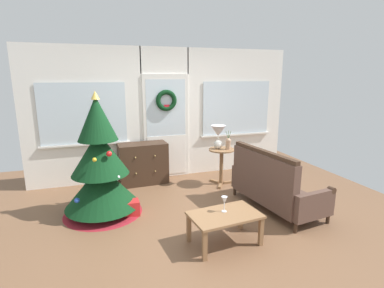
{
  "coord_description": "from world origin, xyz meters",
  "views": [
    {
      "loc": [
        -1.33,
        -3.65,
        2.02
      ],
      "look_at": [
        0.05,
        0.55,
        1.0
      ],
      "focal_mm": 27.87,
      "sensor_mm": 36.0,
      "label": 1
    }
  ],
  "objects_px": {
    "christmas_tree": "(100,170)",
    "table_lamp": "(218,134)",
    "settee_sofa": "(272,186)",
    "dresser_cabinet": "(143,163)",
    "side_table": "(221,159)",
    "gift_box": "(132,208)",
    "coffee_table": "(225,218)",
    "wine_glass": "(224,201)",
    "flower_vase": "(228,143)"
  },
  "relations": [
    {
      "from": "side_table",
      "to": "coffee_table",
      "type": "relative_size",
      "value": 0.78
    },
    {
      "from": "dresser_cabinet",
      "to": "table_lamp",
      "type": "distance_m",
      "value": 1.53
    },
    {
      "from": "dresser_cabinet",
      "to": "gift_box",
      "type": "relative_size",
      "value": 4.17
    },
    {
      "from": "coffee_table",
      "to": "table_lamp",
      "type": "bearing_deg",
      "value": 69.54
    },
    {
      "from": "side_table",
      "to": "table_lamp",
      "type": "bearing_deg",
      "value": 146.31
    },
    {
      "from": "settee_sofa",
      "to": "dresser_cabinet",
      "type": "bearing_deg",
      "value": 133.93
    },
    {
      "from": "dresser_cabinet",
      "to": "side_table",
      "type": "distance_m",
      "value": 1.49
    },
    {
      "from": "christmas_tree",
      "to": "coffee_table",
      "type": "xyz_separation_m",
      "value": [
        1.39,
        -1.33,
        -0.34
      ]
    },
    {
      "from": "coffee_table",
      "to": "wine_glass",
      "type": "distance_m",
      "value": 0.21
    },
    {
      "from": "dresser_cabinet",
      "to": "settee_sofa",
      "type": "xyz_separation_m",
      "value": [
        1.69,
        -1.75,
        -0.01
      ]
    },
    {
      "from": "side_table",
      "to": "table_lamp",
      "type": "relative_size",
      "value": 1.57
    },
    {
      "from": "table_lamp",
      "to": "coffee_table",
      "type": "height_order",
      "value": "table_lamp"
    },
    {
      "from": "table_lamp",
      "to": "coffee_table",
      "type": "xyz_separation_m",
      "value": [
        -0.72,
        -1.94,
        -0.64
      ]
    },
    {
      "from": "table_lamp",
      "to": "dresser_cabinet",
      "type": "bearing_deg",
      "value": 159.9
    },
    {
      "from": "gift_box",
      "to": "coffee_table",
      "type": "bearing_deg",
      "value": -48.8
    },
    {
      "from": "christmas_tree",
      "to": "wine_glass",
      "type": "relative_size",
      "value": 9.32
    },
    {
      "from": "dresser_cabinet",
      "to": "christmas_tree",
      "type": "bearing_deg",
      "value": -125.82
    },
    {
      "from": "dresser_cabinet",
      "to": "side_table",
      "type": "bearing_deg",
      "value": -20.76
    },
    {
      "from": "side_table",
      "to": "dresser_cabinet",
      "type": "bearing_deg",
      "value": 159.24
    },
    {
      "from": "flower_vase",
      "to": "gift_box",
      "type": "height_order",
      "value": "flower_vase"
    },
    {
      "from": "flower_vase",
      "to": "wine_glass",
      "type": "bearing_deg",
      "value": -116.01
    },
    {
      "from": "settee_sofa",
      "to": "side_table",
      "type": "height_order",
      "value": "settee_sofa"
    },
    {
      "from": "settee_sofa",
      "to": "gift_box",
      "type": "xyz_separation_m",
      "value": [
        -2.07,
        0.46,
        -0.27
      ]
    },
    {
      "from": "settee_sofa",
      "to": "table_lamp",
      "type": "xyz_separation_m",
      "value": [
        -0.36,
        1.27,
        0.6
      ]
    },
    {
      "from": "dresser_cabinet",
      "to": "table_lamp",
      "type": "xyz_separation_m",
      "value": [
        1.33,
        -0.49,
        0.58
      ]
    },
    {
      "from": "dresser_cabinet",
      "to": "wine_glass",
      "type": "xyz_separation_m",
      "value": [
        0.62,
        -2.36,
        0.14
      ]
    },
    {
      "from": "gift_box",
      "to": "dresser_cabinet",
      "type": "bearing_deg",
      "value": 73.37
    },
    {
      "from": "coffee_table",
      "to": "christmas_tree",
      "type": "bearing_deg",
      "value": 136.2
    },
    {
      "from": "gift_box",
      "to": "flower_vase",
      "type": "bearing_deg",
      "value": 20.66
    },
    {
      "from": "coffee_table",
      "to": "wine_glass",
      "type": "height_order",
      "value": "wine_glass"
    },
    {
      "from": "side_table",
      "to": "settee_sofa",
      "type": "bearing_deg",
      "value": -76.12
    },
    {
      "from": "christmas_tree",
      "to": "settee_sofa",
      "type": "bearing_deg",
      "value": -15.04
    },
    {
      "from": "wine_glass",
      "to": "table_lamp",
      "type": "bearing_deg",
      "value": 69.37
    },
    {
      "from": "christmas_tree",
      "to": "table_lamp",
      "type": "relative_size",
      "value": 4.13
    },
    {
      "from": "settee_sofa",
      "to": "gift_box",
      "type": "relative_size",
      "value": 7.36
    },
    {
      "from": "dresser_cabinet",
      "to": "side_table",
      "type": "relative_size",
      "value": 1.33
    },
    {
      "from": "flower_vase",
      "to": "wine_glass",
      "type": "distance_m",
      "value": 1.99
    },
    {
      "from": "side_table",
      "to": "gift_box",
      "type": "height_order",
      "value": "side_table"
    },
    {
      "from": "settee_sofa",
      "to": "flower_vase",
      "type": "bearing_deg",
      "value": 99.88
    },
    {
      "from": "christmas_tree",
      "to": "coffee_table",
      "type": "height_order",
      "value": "christmas_tree"
    },
    {
      "from": "christmas_tree",
      "to": "settee_sofa",
      "type": "relative_size",
      "value": 1.12
    },
    {
      "from": "side_table",
      "to": "flower_vase",
      "type": "bearing_deg",
      "value": -30.96
    },
    {
      "from": "dresser_cabinet",
      "to": "side_table",
      "type": "xyz_separation_m",
      "value": [
        1.39,
        -0.53,
        0.1
      ]
    },
    {
      "from": "coffee_table",
      "to": "wine_glass",
      "type": "relative_size",
      "value": 4.56
    },
    {
      "from": "settee_sofa",
      "to": "flower_vase",
      "type": "xyz_separation_m",
      "value": [
        -0.2,
        1.17,
        0.43
      ]
    },
    {
      "from": "dresser_cabinet",
      "to": "gift_box",
      "type": "height_order",
      "value": "dresser_cabinet"
    },
    {
      "from": "flower_vase",
      "to": "coffee_table",
      "type": "xyz_separation_m",
      "value": [
        -0.88,
        -1.84,
        -0.47
      ]
    },
    {
      "from": "christmas_tree",
      "to": "table_lamp",
      "type": "height_order",
      "value": "christmas_tree"
    },
    {
      "from": "side_table",
      "to": "christmas_tree",
      "type": "bearing_deg",
      "value": -165.46
    },
    {
      "from": "table_lamp",
      "to": "flower_vase",
      "type": "height_order",
      "value": "table_lamp"
    }
  ]
}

